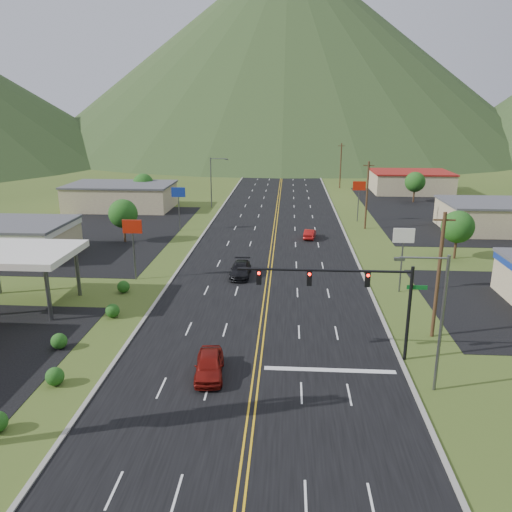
# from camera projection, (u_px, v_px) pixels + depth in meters

# --- Properties ---
(ground) EXTENTS (500.00, 500.00, 0.00)m
(ground) POSITION_uv_depth(u_px,v_px,m) (241.00, 497.00, 23.12)
(ground) COLOR #384B1B
(ground) RESTS_ON ground
(road) EXTENTS (20.00, 460.00, 0.04)m
(road) POSITION_uv_depth(u_px,v_px,m) (241.00, 497.00, 23.12)
(road) COLOR black
(road) RESTS_ON ground
(curb_west) EXTENTS (0.30, 460.00, 0.14)m
(curb_west) POSITION_uv_depth(u_px,v_px,m) (29.00, 487.00, 23.76)
(curb_west) COLOR gray
(curb_west) RESTS_ON ground
(curb_east) EXTENTS (0.30, 460.00, 0.14)m
(curb_east) POSITION_uv_depth(u_px,v_px,m) (465.00, 508.00, 22.48)
(curb_east) COLOR gray
(curb_east) RESTS_ON ground
(traffic_signal) EXTENTS (13.10, 0.43, 7.00)m
(traffic_signal) POSITION_uv_depth(u_px,v_px,m) (352.00, 288.00, 34.59)
(traffic_signal) COLOR black
(traffic_signal) RESTS_ON ground
(streetlight_east) EXTENTS (3.28, 0.25, 9.00)m
(streetlight_east) POSITION_uv_depth(u_px,v_px,m) (437.00, 315.00, 30.52)
(streetlight_east) COLOR #59595E
(streetlight_east) RESTS_ON ground
(streetlight_west) EXTENTS (3.28, 0.25, 9.00)m
(streetlight_west) POSITION_uv_depth(u_px,v_px,m) (213.00, 179.00, 89.37)
(streetlight_west) COLOR #59595E
(streetlight_west) RESTS_ON ground
(gas_canopy) EXTENTS (10.00, 8.00, 5.30)m
(gas_canopy) POSITION_uv_depth(u_px,v_px,m) (17.00, 255.00, 44.17)
(gas_canopy) COLOR white
(gas_canopy) RESTS_ON ground
(building_west_mid) EXTENTS (14.40, 10.40, 4.10)m
(building_west_mid) POSITION_uv_depth(u_px,v_px,m) (9.00, 237.00, 60.85)
(building_west_mid) COLOR beige
(building_west_mid) RESTS_ON ground
(building_west_far) EXTENTS (18.40, 11.40, 4.50)m
(building_west_far) POSITION_uv_depth(u_px,v_px,m) (121.00, 196.00, 89.31)
(building_west_far) COLOR beige
(building_west_far) RESTS_ON ground
(building_east_mid) EXTENTS (14.40, 11.40, 4.30)m
(building_east_mid) POSITION_uv_depth(u_px,v_px,m) (493.00, 216.00, 73.12)
(building_east_mid) COLOR beige
(building_east_mid) RESTS_ON ground
(building_east_far) EXTENTS (16.40, 12.40, 4.50)m
(building_east_far) POSITION_uv_depth(u_px,v_px,m) (410.00, 182.00, 106.84)
(building_east_far) COLOR beige
(building_east_far) RESTS_ON ground
(pole_sign_west_a) EXTENTS (2.00, 0.18, 6.40)m
(pole_sign_west_a) POSITION_uv_depth(u_px,v_px,m) (133.00, 233.00, 51.28)
(pole_sign_west_a) COLOR #59595E
(pole_sign_west_a) RESTS_ON ground
(pole_sign_west_b) EXTENTS (2.00, 0.18, 6.40)m
(pole_sign_west_b) POSITION_uv_depth(u_px,v_px,m) (178.00, 197.00, 72.33)
(pole_sign_west_b) COLOR #59595E
(pole_sign_west_b) RESTS_ON ground
(pole_sign_east_a) EXTENTS (2.00, 0.18, 6.40)m
(pole_sign_east_a) POSITION_uv_depth(u_px,v_px,m) (403.00, 242.00, 47.66)
(pole_sign_east_a) COLOR #59595E
(pole_sign_east_a) RESTS_ON ground
(pole_sign_east_b) EXTENTS (2.00, 0.18, 6.40)m
(pole_sign_east_b) POSITION_uv_depth(u_px,v_px,m) (359.00, 190.00, 78.28)
(pole_sign_east_b) COLOR #59595E
(pole_sign_east_b) RESTS_ON ground
(tree_west_a) EXTENTS (3.84, 3.84, 5.82)m
(tree_west_a) POSITION_uv_depth(u_px,v_px,m) (123.00, 214.00, 66.34)
(tree_west_a) COLOR #382314
(tree_west_a) RESTS_ON ground
(tree_west_b) EXTENTS (3.84, 3.84, 5.82)m
(tree_west_b) POSITION_uv_depth(u_px,v_px,m) (143.00, 184.00, 92.49)
(tree_west_b) COLOR #382314
(tree_west_b) RESTS_ON ground
(tree_east_a) EXTENTS (3.84, 3.84, 5.82)m
(tree_east_a) POSITION_uv_depth(u_px,v_px,m) (458.00, 227.00, 58.91)
(tree_east_a) COLOR #382314
(tree_east_a) RESTS_ON ground
(tree_east_b) EXTENTS (3.84, 3.84, 5.82)m
(tree_east_b) POSITION_uv_depth(u_px,v_px,m) (415.00, 182.00, 95.02)
(tree_east_b) COLOR #382314
(tree_east_b) RESTS_ON ground
(utility_pole_a) EXTENTS (1.60, 0.28, 10.00)m
(utility_pole_a) POSITION_uv_depth(u_px,v_px,m) (438.00, 275.00, 38.04)
(utility_pole_a) COLOR #382314
(utility_pole_a) RESTS_ON ground
(utility_pole_b) EXTENTS (1.60, 0.28, 10.00)m
(utility_pole_b) POSITION_uv_depth(u_px,v_px,m) (367.00, 195.00, 73.45)
(utility_pole_b) COLOR #382314
(utility_pole_b) RESTS_ON ground
(utility_pole_c) EXTENTS (1.60, 0.28, 10.00)m
(utility_pole_c) POSITION_uv_depth(u_px,v_px,m) (341.00, 165.00, 111.72)
(utility_pole_c) COLOR #382314
(utility_pole_c) RESTS_ON ground
(utility_pole_d) EXTENTS (1.60, 0.28, 10.00)m
(utility_pole_d) POSITION_uv_depth(u_px,v_px,m) (328.00, 151.00, 149.99)
(utility_pole_d) COLOR #382314
(utility_pole_d) RESTS_ON ground
(mountain_n) EXTENTS (220.00, 220.00, 85.00)m
(mountain_n) POSITION_uv_depth(u_px,v_px,m) (287.00, 50.00, 221.57)
(mountain_n) COLOR #213417
(mountain_n) RESTS_ON ground
(car_red_near) EXTENTS (2.31, 4.79, 1.58)m
(car_red_near) POSITION_uv_depth(u_px,v_px,m) (209.00, 365.00, 33.38)
(car_red_near) COLOR maroon
(car_red_near) RESTS_ON ground
(car_dark_mid) EXTENTS (2.07, 5.05, 1.46)m
(car_dark_mid) POSITION_uv_depth(u_px,v_px,m) (241.00, 270.00, 53.34)
(car_dark_mid) COLOR black
(car_dark_mid) RESTS_ON ground
(car_red_far) EXTENTS (1.93, 4.12, 1.30)m
(car_red_far) POSITION_uv_depth(u_px,v_px,m) (310.00, 234.00, 68.98)
(car_red_far) COLOR #9E1211
(car_red_far) RESTS_ON ground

